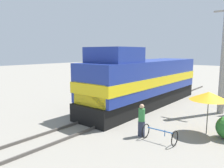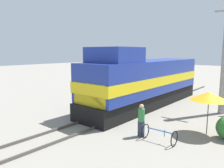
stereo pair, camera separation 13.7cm
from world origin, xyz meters
name	(u,v)px [view 1 (the left image)]	position (x,y,z in m)	size (l,w,h in m)	color
ground_plane	(130,110)	(0.00, 0.00, 0.00)	(120.00, 120.00, 0.00)	gray
rail_near	(122,108)	(-0.72, 0.00, 0.07)	(0.08, 29.86, 0.15)	#4C4742
rail_far	(138,111)	(0.72, 0.00, 0.07)	(0.08, 29.86, 0.15)	#4C4742
locomotive	(143,82)	(0.00, 1.78, 2.02)	(3.21, 13.50, 4.71)	black
utility_pole	(224,56)	(5.46, 3.65, 4.14)	(1.80, 0.46, 8.18)	#9E998E
vendor_umbrella	(209,96)	(5.92, -1.22, 2.09)	(1.99, 1.99, 2.32)	#4C4C4C
person_bystander	(142,119)	(3.39, -3.81, 0.95)	(0.34, 0.34, 1.75)	#2D3347
bicycle	(160,134)	(4.46, -3.85, 0.39)	(1.63, 0.79, 0.76)	black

